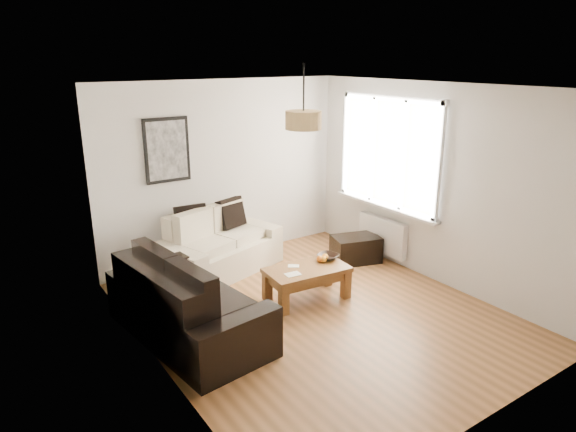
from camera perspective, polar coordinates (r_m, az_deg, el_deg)
floor at (r=6.14m, az=3.22°, el=-10.80°), size 4.50×4.50×0.00m
ceiling at (r=5.41m, az=3.70°, el=14.21°), size 3.80×4.50×0.00m
wall_back at (r=7.49m, az=-7.17°, el=4.97°), size 3.80×0.04×2.60m
wall_front at (r=4.20m, az=22.63°, el=-6.41°), size 3.80×0.04×2.60m
wall_left at (r=4.77m, az=-14.96°, el=-2.80°), size 0.04×4.50×2.60m
wall_right at (r=6.93m, az=16.00°, el=3.41°), size 0.04×4.50×2.60m
window_bay at (r=7.36m, az=11.23°, el=6.94°), size 0.14×1.90×1.60m
radiator at (r=7.65m, az=10.48°, el=-2.10°), size 0.10×0.90×0.52m
poster at (r=7.04m, az=-13.37°, el=7.16°), size 0.62×0.04×0.87m
pendant_shade at (r=5.68m, az=1.74°, el=10.65°), size 0.40×0.40×0.20m
loveseat_cream at (r=7.17m, az=-7.75°, el=-2.94°), size 1.90×1.38×0.84m
sofa_leather at (r=5.61m, az=-11.11°, el=-9.08°), size 1.20×2.09×0.86m
coffee_table at (r=6.38m, az=2.11°, el=-7.53°), size 1.06×0.64×0.41m
ottoman at (r=7.57m, az=7.58°, el=-3.66°), size 0.77×0.61×0.39m
cushion_left at (r=7.13m, az=-10.75°, el=-0.48°), size 0.43×0.17×0.42m
cushion_right at (r=7.38m, az=-6.38°, el=0.34°), size 0.44×0.25×0.42m
fruit_bowl at (r=6.57m, az=4.51°, el=-4.54°), size 0.31×0.31×0.06m
orange_a at (r=6.47m, az=3.95°, el=-4.83°), size 0.10×0.10×0.09m
orange_b at (r=6.54m, az=4.15°, el=-4.57°), size 0.09×0.09×0.08m
orange_c at (r=6.46m, az=3.60°, el=-4.83°), size 0.12×0.12×0.09m
papers at (r=6.12m, az=0.55°, el=-6.52°), size 0.20×0.15×0.01m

